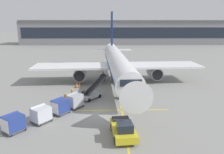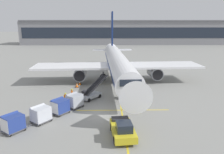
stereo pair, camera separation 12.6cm
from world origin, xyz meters
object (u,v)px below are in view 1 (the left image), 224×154
(belt_loader, at_px, (92,93))
(baggage_cart_lead, at_px, (74,100))
(ground_crew_by_loader, at_px, (66,98))
(safety_cone_engine_keepout, at_px, (77,85))
(baggage_cart_second, at_px, (60,106))
(pushback_tug, at_px, (123,129))
(baggage_cart_third, at_px, (41,114))
(safety_cone_wingtip, at_px, (79,83))
(parked_airplane, at_px, (118,63))
(baggage_cart_fourth, at_px, (13,123))
(ground_crew_by_carts, at_px, (72,94))

(belt_loader, bearing_deg, baggage_cart_lead, -119.56)
(belt_loader, distance_m, ground_crew_by_loader, 4.32)
(safety_cone_engine_keepout, bearing_deg, belt_loader, -62.94)
(baggage_cart_second, bearing_deg, pushback_tug, -38.58)
(baggage_cart_second, height_order, baggage_cart_third, same)
(belt_loader, bearing_deg, baggage_cart_third, -122.78)
(belt_loader, distance_m, safety_cone_wingtip, 8.09)
(parked_airplane, relative_size, baggage_cart_lead, 15.62)
(pushback_tug, distance_m, safety_cone_engine_keepout, 18.88)
(parked_airplane, xyz_separation_m, baggage_cart_third, (-9.51, -18.06, -2.55))
(parked_airplane, bearing_deg, baggage_cart_lead, -115.07)
(belt_loader, relative_size, baggage_cart_second, 1.84)
(belt_loader, bearing_deg, parked_airplane, 66.63)
(ground_crew_by_loader, xyz_separation_m, safety_cone_engine_keepout, (0.33, 8.66, -0.63))
(safety_cone_engine_keepout, bearing_deg, ground_crew_by_loader, -92.21)
(parked_airplane, bearing_deg, belt_loader, -113.37)
(baggage_cart_fourth, relative_size, pushback_tug, 0.58)
(baggage_cart_second, xyz_separation_m, baggage_cart_third, (-1.65, -2.41, 0.00))
(baggage_cart_third, bearing_deg, parked_airplane, 62.23)
(ground_crew_by_loader, height_order, safety_cone_wingtip, ground_crew_by_loader)
(baggage_cart_second, bearing_deg, baggage_cart_lead, 53.89)
(ground_crew_by_carts, distance_m, safety_cone_wingtip, 8.41)
(pushback_tug, height_order, ground_crew_by_carts, pushback_tug)
(parked_airplane, height_order, baggage_cart_third, parked_airplane)
(baggage_cart_third, xyz_separation_m, safety_cone_engine_keepout, (2.13, 14.02, -0.63))
(parked_airplane, height_order, safety_cone_wingtip, parked_airplane)
(baggage_cart_fourth, distance_m, ground_crew_by_carts, 10.51)
(ground_crew_by_loader, bearing_deg, safety_cone_wingtip, 86.53)
(parked_airplane, distance_m, ground_crew_by_carts, 13.20)
(baggage_cart_lead, distance_m, baggage_cart_fourth, 8.53)
(safety_cone_wingtip, bearing_deg, baggage_cart_second, -93.30)
(belt_loader, height_order, safety_cone_engine_keepout, belt_loader)
(belt_loader, relative_size, ground_crew_by_loader, 2.80)
(ground_crew_by_loader, bearing_deg, ground_crew_by_carts, 72.60)
(parked_airplane, xyz_separation_m, pushback_tug, (-0.42, -21.58, -2.72))
(ground_crew_by_loader, distance_m, safety_cone_engine_keepout, 8.69)
(parked_airplane, height_order, baggage_cart_lead, parked_airplane)
(safety_cone_wingtip, bearing_deg, ground_crew_by_loader, -93.47)
(baggage_cart_fourth, bearing_deg, baggage_cart_third, 45.34)
(safety_cone_engine_keepout, bearing_deg, parked_airplane, 28.71)
(baggage_cart_second, xyz_separation_m, ground_crew_by_carts, (0.73, 4.84, -0.00))
(pushback_tug, bearing_deg, safety_cone_wingtip, 109.21)
(parked_airplane, height_order, pushback_tug, parked_airplane)
(ground_crew_by_loader, height_order, safety_cone_engine_keepout, ground_crew_by_loader)
(pushback_tug, bearing_deg, baggage_cart_second, 141.42)
(baggage_cart_second, height_order, ground_crew_by_carts, baggage_cart_second)
(parked_airplane, height_order, belt_loader, parked_airplane)
(safety_cone_engine_keepout, height_order, safety_cone_wingtip, safety_cone_engine_keepout)
(ground_crew_by_loader, bearing_deg, baggage_cart_fourth, -117.71)
(baggage_cart_third, relative_size, ground_crew_by_loader, 1.53)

